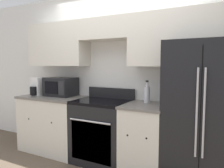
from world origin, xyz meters
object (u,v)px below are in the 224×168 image
(microwave, at_px, (61,87))
(oven_range, at_px, (102,131))
(bottle, at_px, (147,94))
(refrigerator, at_px, (204,113))

(microwave, bearing_deg, oven_range, -6.79)
(oven_range, bearing_deg, bottle, 11.77)
(oven_range, distance_m, bottle, 0.87)
(microwave, height_order, bottle, bottle)
(refrigerator, bearing_deg, oven_range, -176.74)
(oven_range, relative_size, bottle, 3.49)
(oven_range, relative_size, refrigerator, 0.63)
(refrigerator, relative_size, microwave, 3.53)
(refrigerator, distance_m, microwave, 2.24)
(refrigerator, xyz_separation_m, bottle, (-0.73, 0.06, 0.18))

